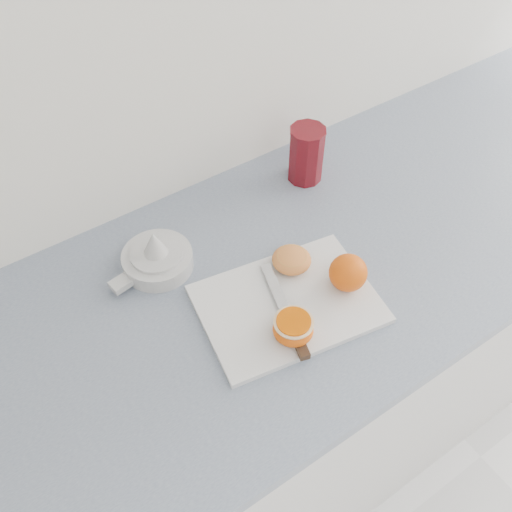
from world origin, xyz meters
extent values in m
cube|color=white|center=(-0.06, 1.70, 0.43)|extent=(2.39, 0.60, 0.86)
cube|color=#939FAC|center=(-0.06, 1.70, 0.88)|extent=(2.45, 0.64, 0.03)
cube|color=silver|center=(-0.12, 1.62, 0.90)|extent=(0.34, 0.27, 0.01)
sphere|color=orange|center=(-0.01, 1.60, 0.94)|extent=(0.07, 0.07, 0.07)
ellipsoid|color=orange|center=(-0.16, 1.56, 0.92)|extent=(0.07, 0.07, 0.04)
cylinder|color=#FFD8A0|center=(-0.16, 1.56, 0.94)|extent=(0.07, 0.07, 0.00)
cylinder|color=#D54D00|center=(-0.16, 1.56, 0.94)|extent=(0.06, 0.06, 0.00)
ellipsoid|color=orange|center=(-0.07, 1.69, 0.92)|extent=(0.07, 0.07, 0.03)
cylinder|color=#D18739|center=(-0.07, 1.69, 0.93)|extent=(0.05, 0.05, 0.00)
cube|color=#41241A|center=(-0.16, 1.56, 0.91)|extent=(0.04, 0.09, 0.01)
cube|color=#B7B7BC|center=(-0.13, 1.66, 0.91)|extent=(0.05, 0.12, 0.00)
cylinder|color=#B7B7BC|center=(-0.16, 1.56, 0.91)|extent=(0.01, 0.01, 0.01)
cylinder|color=silver|center=(-0.27, 1.84, 0.91)|extent=(0.13, 0.13, 0.03)
cylinder|color=silver|center=(-0.27, 1.84, 0.93)|extent=(0.10, 0.10, 0.01)
cone|color=silver|center=(-0.27, 1.84, 0.95)|extent=(0.05, 0.05, 0.05)
cube|color=silver|center=(-0.35, 1.82, 0.91)|extent=(0.05, 0.03, 0.01)
ellipsoid|color=orange|center=(-0.26, 1.83, 0.93)|extent=(0.01, 0.01, 0.00)
ellipsoid|color=orange|center=(-0.29, 1.85, 0.93)|extent=(0.01, 0.01, 0.00)
ellipsoid|color=orange|center=(-0.27, 1.82, 0.93)|extent=(0.01, 0.01, 0.00)
ellipsoid|color=orange|center=(-0.26, 1.85, 0.93)|extent=(0.01, 0.01, 0.00)
cylinder|color=maroon|center=(0.11, 1.89, 0.95)|extent=(0.08, 0.08, 0.12)
cylinder|color=#DC5C06|center=(0.11, 1.89, 0.90)|extent=(0.06, 0.06, 0.02)
cylinder|color=maroon|center=(0.11, 1.89, 1.01)|extent=(0.08, 0.08, 0.00)
camera|label=1|loc=(-0.51, 1.15, 1.72)|focal=40.00mm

